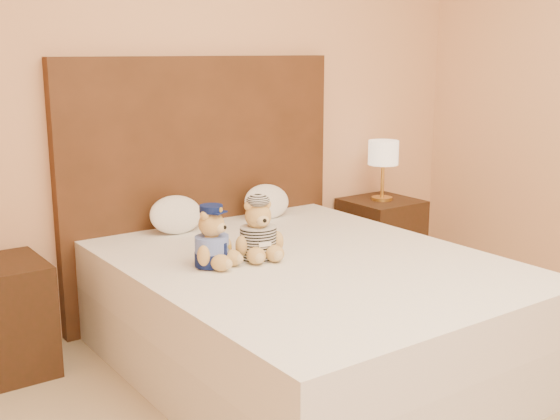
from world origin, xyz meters
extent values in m
cube|color=#DFA67A|center=(0.00, 2.25, 1.35)|extent=(4.00, 0.04, 2.70)
cube|color=white|center=(0.00, 1.20, 0.15)|extent=(1.60, 2.00, 0.30)
cube|color=white|center=(0.00, 1.20, 0.43)|extent=(1.60, 2.00, 0.25)
cube|color=#4D2B17|center=(0.00, 2.21, 0.75)|extent=(1.75, 0.08, 1.50)
cube|color=#331B10|center=(1.25, 2.00, 0.28)|extent=(0.45, 0.45, 0.55)
cylinder|color=gold|center=(1.25, 2.00, 0.56)|extent=(0.14, 0.14, 0.02)
cylinder|color=gold|center=(1.25, 2.00, 0.69)|extent=(0.02, 0.02, 0.26)
cylinder|color=beige|center=(1.25, 2.00, 0.87)|extent=(0.20, 0.20, 0.16)
ellipsoid|color=white|center=(-0.27, 2.03, 0.66)|extent=(0.31, 0.20, 0.22)
ellipsoid|color=white|center=(0.33, 2.03, 0.66)|extent=(0.31, 0.20, 0.22)
camera|label=1|loc=(-1.99, -1.35, 1.53)|focal=45.00mm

